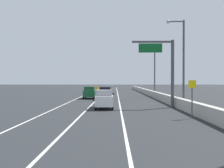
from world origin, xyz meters
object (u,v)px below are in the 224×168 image
lamp_post_right_second (181,57)px  overhead_sign_gantry (166,65)px  car_black_2 (105,93)px  car_green_1 (90,93)px  lamp_post_right_third (153,66)px  car_yellow_4 (94,91)px  speed_advisory_sign (192,96)px  car_white_3 (104,99)px  car_silver_0 (109,90)px

lamp_post_right_second → overhead_sign_gantry: bearing=-145.3°
car_black_2 → car_green_1: bearing=134.2°
lamp_post_right_third → car_yellow_4: (-11.44, 4.26, -4.84)m
speed_advisory_sign → car_black_2: 21.81m
car_black_2 → car_yellow_4: car_black_2 is taller
car_white_3 → car_yellow_4: (-3.10, 25.59, -0.05)m
speed_advisory_sign → car_black_2: bearing=110.5°
speed_advisory_sign → car_green_1: (-10.36, 23.20, -0.74)m
overhead_sign_gantry → car_black_2: bearing=121.0°
lamp_post_right_third → car_green_1: lamp_post_right_third is taller
lamp_post_right_second → car_white_3: lamp_post_right_second is taller
car_yellow_4 → lamp_post_right_second: bearing=-62.5°
car_green_1 → car_white_3: 16.25m
overhead_sign_gantry → car_black_2: overhead_sign_gantry is taller
car_silver_0 → lamp_post_right_second: bearing=-72.2°
lamp_post_right_third → car_silver_0: size_ratio=2.13×
car_green_1 → car_silver_0: bearing=78.5°
car_silver_0 → car_black_2: bearing=-90.9°
overhead_sign_gantry → car_yellow_4: bearing=112.1°
car_silver_0 → lamp_post_right_third: bearing=-47.8°
overhead_sign_gantry → car_green_1: (-9.92, 14.78, -3.71)m
car_green_1 → car_yellow_4: car_green_1 is taller
speed_advisory_sign → car_green_1: speed_advisory_sign is taller
lamp_post_right_second → car_black_2: (-9.28, 10.56, -4.78)m
overhead_sign_gantry → speed_advisory_sign: size_ratio=2.50×
car_black_2 → car_white_3: 13.17m
lamp_post_right_third → car_silver_0: lamp_post_right_third is taller
lamp_post_right_third → overhead_sign_gantry: bearing=-94.3°
speed_advisory_sign → lamp_post_right_second: (1.63, 9.86, 4.03)m
car_green_1 → lamp_post_right_third: bearing=25.2°
lamp_post_right_third → car_silver_0: bearing=132.2°
car_green_1 → car_white_3: car_green_1 is taller
speed_advisory_sign → lamp_post_right_third: size_ratio=0.30×
lamp_post_right_second → car_yellow_4: size_ratio=2.25×
speed_advisory_sign → lamp_post_right_second: 10.77m
car_green_1 → car_yellow_4: (0.01, 9.64, -0.07)m
overhead_sign_gantry → car_silver_0: 30.51m
lamp_post_right_second → car_black_2: size_ratio=2.16×
car_silver_0 → car_yellow_4: 5.88m
overhead_sign_gantry → car_yellow_4: (-9.91, 24.42, -3.78)m
car_silver_0 → car_black_2: car_black_2 is taller
car_green_1 → car_black_2: (2.71, -2.78, -0.01)m
lamp_post_right_third → car_yellow_4: lamp_post_right_third is taller
lamp_post_right_third → car_white_3: size_ratio=2.30×
lamp_post_right_second → car_silver_0: lamp_post_right_second is taller
car_white_3 → car_yellow_4: 25.78m
car_silver_0 → car_white_3: size_ratio=1.08×
overhead_sign_gantry → speed_advisory_sign: bearing=-87.0°
car_silver_0 → car_green_1: car_green_1 is taller
lamp_post_right_second → car_white_3: bearing=-163.6°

